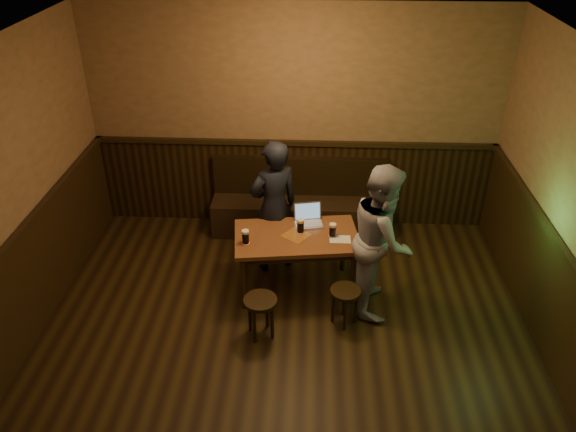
# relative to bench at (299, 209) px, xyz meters

# --- Properties ---
(room) EXTENTS (5.04, 6.04, 2.84)m
(room) POSITION_rel_bench_xyz_m (-0.08, -2.53, 0.89)
(room) COLOR black
(room) RESTS_ON ground
(bench) EXTENTS (2.20, 0.50, 0.95)m
(bench) POSITION_rel_bench_xyz_m (0.00, 0.00, 0.00)
(bench) COLOR black
(bench) RESTS_ON ground
(pub_table) EXTENTS (1.38, 0.90, 0.70)m
(pub_table) POSITION_rel_bench_xyz_m (0.00, -1.22, 0.29)
(pub_table) COLOR #552E18
(pub_table) RESTS_ON ground
(stool_left) EXTENTS (0.44, 0.44, 0.45)m
(stool_left) POSITION_rel_bench_xyz_m (-0.32, -1.99, 0.05)
(stool_left) COLOR black
(stool_left) RESTS_ON ground
(stool_right) EXTENTS (0.31, 0.31, 0.42)m
(stool_right) POSITION_rel_bench_xyz_m (0.51, -1.76, 0.02)
(stool_right) COLOR black
(stool_right) RESTS_ON ground
(pint_left) EXTENTS (0.10, 0.10, 0.15)m
(pint_left) POSITION_rel_bench_xyz_m (-0.52, -1.39, 0.46)
(pint_left) COLOR #B02315
(pint_left) RESTS_ON pub_table
(pint_mid) EXTENTS (0.10, 0.10, 0.16)m
(pint_mid) POSITION_rel_bench_xyz_m (0.04, -1.15, 0.46)
(pint_mid) COLOR #B02315
(pint_mid) RESTS_ON pub_table
(pint_right) EXTENTS (0.10, 0.10, 0.15)m
(pint_right) POSITION_rel_bench_xyz_m (0.38, -1.21, 0.46)
(pint_right) COLOR #B02315
(pint_right) RESTS_ON pub_table
(laptop) EXTENTS (0.34, 0.29, 0.21)m
(laptop) POSITION_rel_bench_xyz_m (0.12, -0.95, 0.44)
(laptop) COLOR silver
(laptop) RESTS_ON pub_table
(menu) EXTENTS (0.22, 0.15, 0.00)m
(menu) POSITION_rel_bench_xyz_m (0.46, -1.27, 0.39)
(menu) COLOR silver
(menu) RESTS_ON pub_table
(person_suit) EXTENTS (0.69, 0.61, 1.59)m
(person_suit) POSITION_rel_bench_xyz_m (-0.27, -0.80, 0.48)
(person_suit) COLOR black
(person_suit) RESTS_ON ground
(person_grey) EXTENTS (0.69, 0.84, 1.63)m
(person_grey) POSITION_rel_bench_xyz_m (0.87, -1.42, 0.50)
(person_grey) COLOR gray
(person_grey) RESTS_ON ground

